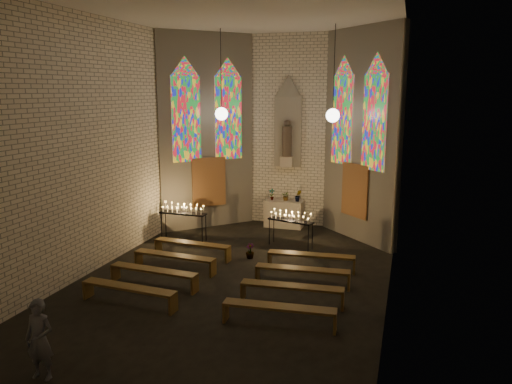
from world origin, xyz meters
TOP-DOWN VIEW (x-y plane):
  - floor at (0.00, 0.00)m, footprint 12.00×12.00m
  - room at (-0.00, 3.37)m, footprint 8.22×12.43m
  - altar at (0.00, 5.45)m, footprint 1.40×0.60m
  - flower_vase_left at (-0.47, 5.43)m, footprint 0.23×0.16m
  - flower_vase_center at (0.07, 5.49)m, footprint 0.35×0.32m
  - flower_vase_right at (0.52, 5.46)m, footprint 0.29×0.26m
  - aisle_flower_pot at (-0.12, 1.72)m, footprint 0.31×0.31m
  - votive_stand_left at (-2.85, 2.86)m, footprint 1.62×0.42m
  - votive_stand_right at (0.79, 3.17)m, footprint 1.56×0.76m
  - pew_left_0 at (-1.83, 1.29)m, footprint 2.47×0.52m
  - pew_right_0 at (1.83, 1.29)m, footprint 2.47×0.52m
  - pew_left_1 at (-1.83, 0.09)m, footprint 2.47×0.52m
  - pew_right_1 at (1.83, 0.09)m, footprint 2.47×0.52m
  - pew_left_2 at (-1.83, -1.11)m, footprint 2.47×0.52m
  - pew_right_2 at (1.83, -1.11)m, footprint 2.47×0.52m
  - pew_left_3 at (-1.83, -2.31)m, footprint 2.47×0.52m
  - pew_right_3 at (1.83, -2.31)m, footprint 2.47×0.52m
  - visitor at (-1.67, -5.45)m, footprint 0.56×0.39m

SIDE VIEW (x-z plane):
  - floor at x=0.00m, z-range 0.00..0.00m
  - aisle_flower_pot at x=-0.12m, z-range 0.00..0.45m
  - pew_left_0 at x=-1.83m, z-range 0.15..0.62m
  - pew_right_0 at x=1.83m, z-range 0.15..0.62m
  - pew_left_1 at x=-1.83m, z-range 0.15..0.62m
  - pew_right_1 at x=1.83m, z-range 0.15..0.62m
  - pew_left_2 at x=-1.83m, z-range 0.15..0.62m
  - pew_right_2 at x=1.83m, z-range 0.15..0.62m
  - pew_left_3 at x=-1.83m, z-range 0.15..0.62m
  - pew_right_3 at x=1.83m, z-range 0.15..0.62m
  - altar at x=0.00m, z-range 0.00..1.00m
  - visitor at x=-1.67m, z-range 0.00..1.47m
  - votive_stand_right at x=0.79m, z-range 0.40..1.52m
  - votive_stand_left at x=-2.85m, z-range 0.42..1.61m
  - flower_vase_center at x=0.07m, z-range 1.00..1.34m
  - flower_vase_left at x=-0.47m, z-range 1.00..1.42m
  - flower_vase_right at x=0.52m, z-range 1.00..1.43m
  - room at x=0.00m, z-range 0.21..7.22m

